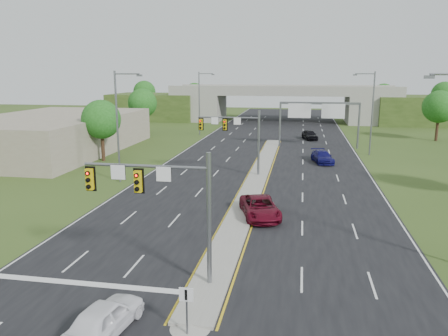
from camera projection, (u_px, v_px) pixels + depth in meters
name	position (u px, v px, depth m)	size (l,w,h in m)	color
ground	(210.00, 285.00, 22.59)	(240.00, 240.00, 0.00)	#314619
road	(266.00, 158.00, 56.26)	(24.00, 160.00, 0.02)	black
median	(256.00, 179.00, 44.69)	(2.00, 54.00, 0.16)	gray
median_nose	(190.00, 327.00, 18.72)	(2.00, 2.00, 0.16)	gray
lane_markings	(256.00, 168.00, 50.50)	(23.72, 160.00, 0.01)	gold
signal_mast_near	(165.00, 196.00, 21.91)	(6.62, 0.60, 7.00)	slate
signal_mast_far	(237.00, 132.00, 45.96)	(6.62, 0.60, 7.00)	slate
keep_right_sign	(186.00, 303.00, 17.91)	(0.60, 0.13, 2.20)	slate
sign_gantry	(318.00, 112.00, 63.54)	(11.58, 0.44, 6.67)	slate
overpass	(283.00, 106.00, 98.79)	(80.00, 14.00, 8.10)	gray
lightpole_l_mid	(119.00, 122.00, 42.82)	(2.85, 0.25, 11.00)	slate
lightpole_l_far	(200.00, 100.00, 76.49)	(2.85, 0.25, 11.00)	slate
lightpole_r_far	(371.00, 109.00, 57.49)	(2.85, 0.25, 11.00)	slate
tree_l_near	(101.00, 119.00, 53.79)	(4.80, 4.80, 7.60)	#382316
tree_l_mid	(142.00, 103.00, 78.46)	(5.20, 5.20, 8.12)	#382316
tree_r_mid	(439.00, 107.00, 69.86)	(5.20, 5.20, 8.12)	#382316
tree_back_a	(144.00, 92.00, 118.31)	(6.00, 6.00, 8.85)	#382316
tree_back_b	(195.00, 93.00, 115.97)	(5.60, 5.60, 8.32)	#382316
tree_back_c	(383.00, 95.00, 107.72)	(5.60, 5.60, 8.32)	#382316
tree_back_d	(444.00, 94.00, 105.24)	(6.00, 6.00, 8.85)	#382316
commercial_building	(51.00, 134.00, 60.89)	(18.00, 30.00, 5.00)	gray
car_white	(105.00, 317.00, 18.28)	(1.71, 4.26, 1.45)	white
car_far_a	(260.00, 207.00, 33.12)	(2.55, 5.53, 1.54)	#590819
car_far_b	(322.00, 157.00, 53.41)	(2.02, 4.97, 1.44)	#0E0D52
car_far_c	(310.00, 135.00, 72.22)	(1.83, 4.55, 1.55)	black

